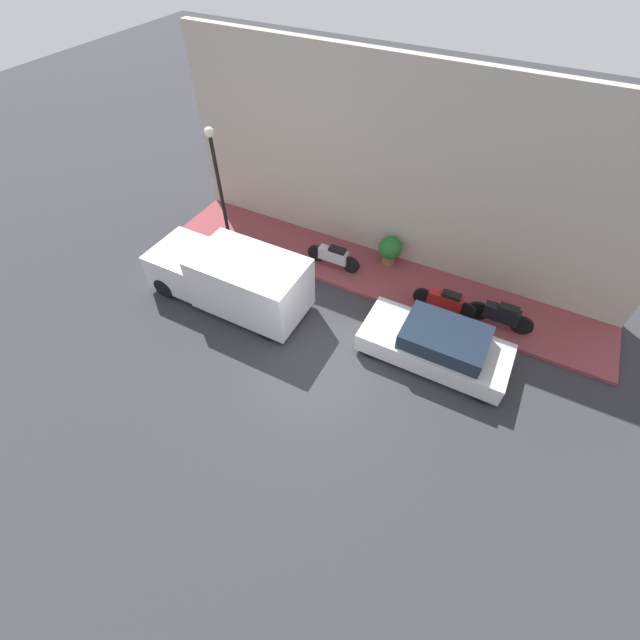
# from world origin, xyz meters

# --- Properties ---
(ground_plane) EXTENTS (60.00, 60.00, 0.00)m
(ground_plane) POSITION_xyz_m (0.00, 0.00, 0.00)
(ground_plane) COLOR #2D2D33
(sidewalk) EXTENTS (2.29, 15.17, 0.12)m
(sidewalk) POSITION_xyz_m (4.33, 0.00, 0.06)
(sidewalk) COLOR brown
(sidewalk) RESTS_ON ground_plane
(building_facade) EXTENTS (0.30, 15.17, 6.41)m
(building_facade) POSITION_xyz_m (5.63, 0.00, 3.20)
(building_facade) COLOR #B2A899
(building_facade) RESTS_ON ground_plane
(parked_car) EXTENTS (1.77, 4.08, 1.23)m
(parked_car) POSITION_xyz_m (1.81, -2.86, 0.59)
(parked_car) COLOR silver
(parked_car) RESTS_ON ground_plane
(delivery_van) EXTENTS (1.96, 5.12, 1.92)m
(delivery_van) POSITION_xyz_m (1.09, 3.57, 0.98)
(delivery_van) COLOR silver
(delivery_van) RESTS_ON ground_plane
(motorcycle_black) EXTENTS (0.30, 1.93, 0.85)m
(motorcycle_black) POSITION_xyz_m (3.82, -4.21, 0.58)
(motorcycle_black) COLOR black
(motorcycle_black) RESTS_ON sidewalk
(motorcycle_red) EXTENTS (0.30, 1.98, 0.79)m
(motorcycle_red) POSITION_xyz_m (3.65, -2.57, 0.55)
(motorcycle_red) COLOR #B21E1E
(motorcycle_red) RESTS_ON sidewalk
(scooter_silver) EXTENTS (0.30, 1.94, 0.82)m
(scooter_silver) POSITION_xyz_m (3.97, 1.42, 0.56)
(scooter_silver) COLOR #B7B7BF
(scooter_silver) RESTS_ON sidewalk
(streetlamp) EXTENTS (0.31, 0.31, 4.21)m
(streetlamp) POSITION_xyz_m (3.43, 5.41, 2.81)
(streetlamp) COLOR black
(streetlamp) RESTS_ON sidewalk
(potted_plant) EXTENTS (0.79, 0.79, 1.04)m
(potted_plant) POSITION_xyz_m (5.02, -0.19, 0.71)
(potted_plant) COLOR brown
(potted_plant) RESTS_ON sidewalk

